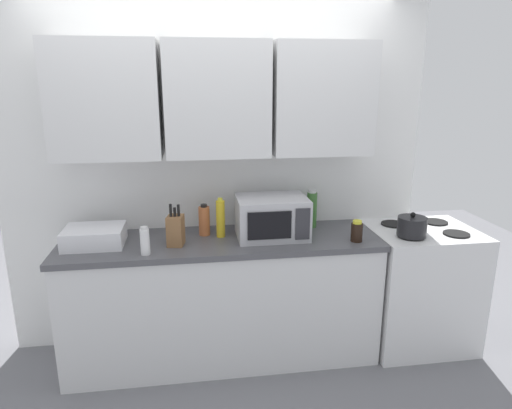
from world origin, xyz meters
name	(u,v)px	position (x,y,z in m)	size (l,w,h in m)	color
wall_back_with_cabinets	(217,136)	(0.00, -0.07, 1.57)	(3.05, 0.38, 2.60)	white
counter_run	(223,298)	(0.00, -0.30, 0.45)	(2.18, 0.63, 0.90)	silver
stove_range	(418,286)	(1.47, -0.32, 0.45)	(0.76, 0.64, 0.91)	silver
kettle	(412,226)	(1.30, -0.46, 0.98)	(0.20, 0.20, 0.17)	black
microwave	(272,217)	(0.35, -0.30, 1.04)	(0.48, 0.37, 0.28)	#B7B7BC
dish_rack	(94,236)	(-0.83, -0.30, 0.96)	(0.38, 0.30, 0.12)	silver
knife_block	(176,230)	(-0.30, -0.38, 1.00)	(0.12, 0.14, 0.28)	brown
bottle_soy_dark	(357,231)	(0.90, -0.48, 0.97)	(0.08, 0.08, 0.15)	black
bottle_green_oil	(312,209)	(0.68, -0.13, 1.04)	(0.07, 0.07, 0.28)	#386B2D
bottle_white_jar	(145,241)	(-0.49, -0.52, 0.99)	(0.06, 0.06, 0.18)	white
bottle_spice_jar	(204,221)	(-0.11, -0.20, 1.00)	(0.08, 0.08, 0.22)	#BC6638
bottle_yellow_mustard	(220,218)	(0.00, -0.25, 1.03)	(0.06, 0.06, 0.28)	gold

